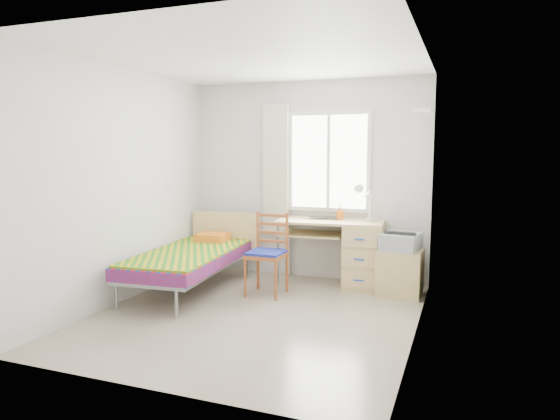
% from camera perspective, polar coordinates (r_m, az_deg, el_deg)
% --- Properties ---
extents(floor, '(3.50, 3.50, 0.00)m').
position_cam_1_polar(floor, '(5.28, -2.83, -11.92)').
color(floor, '#BCAD93').
rests_on(floor, ground).
extents(ceiling, '(3.50, 3.50, 0.00)m').
position_cam_1_polar(ceiling, '(5.08, -3.01, 17.05)').
color(ceiling, white).
rests_on(ceiling, wall_back).
extents(wall_back, '(3.20, 0.00, 3.20)m').
position_cam_1_polar(wall_back, '(6.66, 3.12, 3.40)').
color(wall_back, silver).
rests_on(wall_back, ground).
extents(wall_left, '(0.00, 3.50, 3.50)m').
position_cam_1_polar(wall_left, '(5.84, -17.47, 2.62)').
color(wall_left, silver).
rests_on(wall_left, ground).
extents(wall_right, '(0.00, 3.50, 3.50)m').
position_cam_1_polar(wall_right, '(4.62, 15.61, 1.64)').
color(wall_right, silver).
rests_on(wall_right, ground).
extents(window, '(1.10, 0.04, 1.30)m').
position_cam_1_polar(window, '(6.54, 5.59, 5.51)').
color(window, white).
rests_on(window, wall_back).
extents(curtain, '(0.35, 0.05, 1.70)m').
position_cam_1_polar(curtain, '(6.72, -0.48, 4.72)').
color(curtain, beige).
rests_on(curtain, wall_back).
extents(floating_shelf, '(0.20, 0.32, 0.03)m').
position_cam_1_polar(floating_shelf, '(6.02, 16.02, 10.88)').
color(floating_shelf, white).
rests_on(floating_shelf, wall_right).
extents(bed, '(1.08, 2.05, 0.86)m').
position_cam_1_polar(bed, '(6.16, -10.00, -5.28)').
color(bed, gray).
rests_on(bed, floor).
extents(desk, '(1.35, 0.69, 0.82)m').
position_cam_1_polar(desk, '(6.29, 8.92, -4.74)').
color(desk, tan).
rests_on(desk, floor).
extents(chair, '(0.42, 0.42, 0.97)m').
position_cam_1_polar(chair, '(5.90, -1.32, -4.42)').
color(chair, brown).
rests_on(chair, floor).
extents(cabinet, '(0.52, 0.46, 0.55)m').
position_cam_1_polar(cabinet, '(6.07, 13.55, -6.93)').
color(cabinet, tan).
rests_on(cabinet, floor).
extents(printer, '(0.47, 0.53, 0.20)m').
position_cam_1_polar(printer, '(6.00, 13.66, -3.44)').
color(printer, gray).
rests_on(printer, cabinet).
extents(laptop, '(0.39, 0.30, 0.03)m').
position_cam_1_polar(laptop, '(6.38, 4.93, -0.94)').
color(laptop, black).
rests_on(laptop, desk).
extents(pen_cup, '(0.10, 0.10, 0.12)m').
position_cam_1_polar(pen_cup, '(6.38, 6.87, -0.56)').
color(pen_cup, orange).
rests_on(pen_cup, desk).
extents(task_lamp, '(0.24, 0.34, 0.46)m').
position_cam_1_polar(task_lamp, '(6.14, 9.50, 1.29)').
color(task_lamp, white).
rests_on(task_lamp, desk).
extents(book, '(0.20, 0.26, 0.02)m').
position_cam_1_polar(book, '(6.43, 3.76, -3.10)').
color(book, gray).
rests_on(book, desk).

